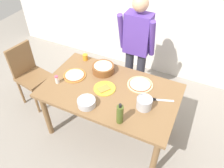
% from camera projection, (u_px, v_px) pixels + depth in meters
% --- Properties ---
extents(ground, '(8.00, 8.00, 0.00)m').
position_uv_depth(ground, '(110.00, 129.00, 3.10)').
color(ground, gray).
extents(dining_table, '(1.60, 0.96, 0.76)m').
position_uv_depth(dining_table, '(110.00, 95.00, 2.65)').
color(dining_table, brown).
rests_on(dining_table, ground).
extents(person_cook, '(0.49, 0.25, 1.62)m').
position_uv_depth(person_cook, '(137.00, 46.00, 2.96)').
color(person_cook, '#2D2D38').
rests_on(person_cook, ground).
extents(chair_wooden_left, '(0.46, 0.46, 0.95)m').
position_uv_depth(chair_wooden_left, '(29.00, 72.00, 3.18)').
color(chair_wooden_left, brown).
rests_on(chair_wooden_left, ground).
extents(pizza_raw_on_board, '(0.31, 0.31, 0.02)m').
position_uv_depth(pizza_raw_on_board, '(140.00, 84.00, 2.64)').
color(pizza_raw_on_board, beige).
rests_on(pizza_raw_on_board, dining_table).
extents(pizza_cooked_on_tray, '(0.29, 0.29, 0.02)m').
position_uv_depth(pizza_cooked_on_tray, '(75.00, 75.00, 2.77)').
color(pizza_cooked_on_tray, '#C67A33').
rests_on(pizza_cooked_on_tray, dining_table).
extents(plate_with_slice, '(0.26, 0.26, 0.02)m').
position_uv_depth(plate_with_slice, '(104.00, 88.00, 2.59)').
color(plate_with_slice, gold).
rests_on(plate_with_slice, dining_table).
extents(popcorn_bowl, '(0.28, 0.28, 0.11)m').
position_uv_depth(popcorn_bowl, '(103.00, 68.00, 2.80)').
color(popcorn_bowl, brown).
rests_on(popcorn_bowl, dining_table).
extents(mixing_bowl_steel, '(0.20, 0.20, 0.08)m').
position_uv_depth(mixing_bowl_steel, '(87.00, 103.00, 2.38)').
color(mixing_bowl_steel, '#B7B7BC').
rests_on(mixing_bowl_steel, dining_table).
extents(olive_oil_bottle, '(0.07, 0.07, 0.26)m').
position_uv_depth(olive_oil_bottle, '(120.00, 114.00, 2.16)').
color(olive_oil_bottle, '#47561E').
rests_on(olive_oil_bottle, dining_table).
extents(steel_pot, '(0.17, 0.17, 0.13)m').
position_uv_depth(steel_pot, '(144.00, 103.00, 2.34)').
color(steel_pot, '#B7B7BC').
rests_on(steel_pot, dining_table).
extents(cup_orange, '(0.07, 0.07, 0.08)m').
position_uv_depth(cup_orange, '(85.00, 57.00, 3.01)').
color(cup_orange, orange).
rests_on(cup_orange, dining_table).
extents(salt_shaker, '(0.04, 0.04, 0.11)m').
position_uv_depth(salt_shaker, '(57.00, 79.00, 2.64)').
color(salt_shaker, white).
rests_on(salt_shaker, dining_table).
extents(chef_knife, '(0.28, 0.12, 0.02)m').
position_uv_depth(chef_knife, '(157.00, 100.00, 2.46)').
color(chef_knife, silver).
rests_on(chef_knife, dining_table).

